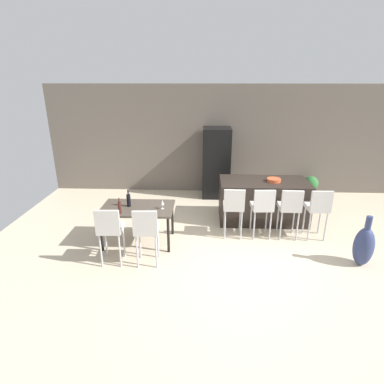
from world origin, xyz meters
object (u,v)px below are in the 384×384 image
bar_chair_middle (263,205)px  dining_chair_near (110,227)px  bar_chair_far (318,206)px  wine_bottle_inner (120,207)px  floor_vase (364,246)px  bar_chair_left (234,205)px  wine_glass_left (162,203)px  bar_chair_right (290,206)px  refrigerator (216,163)px  wine_bottle_middle (129,200)px  fruit_bowl (274,180)px  kitchen_island (263,201)px  dining_chair_far (146,228)px  potted_plant (311,185)px  dining_table (138,210)px

bar_chair_middle → dining_chair_near: same height
bar_chair_middle → bar_chair_far: same height
wine_bottle_inner → floor_vase: 4.27m
bar_chair_left → wine_bottle_inner: bearing=-164.5°
wine_glass_left → floor_vase: (3.49, -0.56, -0.50)m
wine_bottle_inner → wine_glass_left: 0.77m
bar_chair_right → bar_chair_far: 0.54m
wine_bottle_inner → refrigerator: bearing=58.3°
bar_chair_right → wine_bottle_middle: wine_bottle_middle is taller
bar_chair_right → floor_vase: size_ratio=1.15×
bar_chair_middle → fruit_bowl: (0.36, 0.83, 0.26)m
bar_chair_far → dining_chair_near: same height
kitchen_island → dining_chair_far: dining_chair_far is taller
wine_glass_left → potted_plant: wine_glass_left is taller
wine_bottle_inner → potted_plant: (4.35, 2.93, -0.52)m
bar_chair_left → wine_bottle_middle: wine_bottle_middle is taller
bar_chair_far → dining_chair_near: (-3.78, -1.06, 0.00)m
fruit_bowl → floor_vase: fruit_bowl is taller
floor_vase → fruit_bowl: bearing=124.9°
floor_vase → bar_chair_left: bearing=156.9°
wine_bottle_inner → floor_vase: wine_bottle_inner is taller
kitchen_island → wine_glass_left: 2.44m
bar_chair_left → wine_glass_left: size_ratio=6.03×
bar_chair_middle → dining_table: bar_chair_middle is taller
kitchen_island → wine_glass_left: (-2.08, -1.20, 0.40)m
kitchen_island → potted_plant: (1.53, 1.49, -0.12)m
bar_chair_far → bar_chair_left: bearing=-180.0°
dining_table → potted_plant: (4.10, 2.63, -0.33)m
bar_chair_left → kitchen_island: bearing=49.6°
bar_chair_far → dining_table: (-3.47, -0.29, -0.03)m
dining_chair_far → floor_vase: (3.67, 0.15, -0.34)m
dining_table → dining_chair_far: size_ratio=1.30×
bar_chair_far → dining_chair_far: (-3.17, -1.06, 0.00)m
dining_chair_near → wine_bottle_middle: (0.14, 0.81, 0.17)m
floor_vase → dining_chair_near: bearing=-177.9°
wine_bottle_inner → wine_bottle_middle: wine_bottle_middle is taller
bar_chair_left → bar_chair_far: same height
dining_chair_near → refrigerator: size_ratio=0.57×
kitchen_island → refrigerator: refrigerator is taller
bar_chair_left → fruit_bowl: bar_chair_left is taller
dining_chair_near → refrigerator: refrigerator is taller
bar_chair_middle → bar_chair_right: same height
bar_chair_right → floor_vase: (1.04, -0.91, -0.34)m
dining_chair_near → floor_vase: (4.28, 0.15, -0.34)m
kitchen_island → dining_table: size_ratio=1.41×
dining_table → potted_plant: 4.88m
dining_chair_far → potted_plant: 5.11m
bar_chair_right → dining_chair_far: 2.83m
dining_chair_far → wine_bottle_middle: size_ratio=3.17×
bar_chair_middle → dining_chair_near: size_ratio=1.00×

